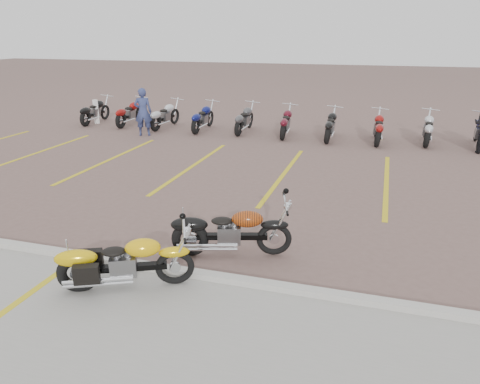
% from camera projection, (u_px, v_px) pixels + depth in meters
% --- Properties ---
extents(ground, '(100.00, 100.00, 0.00)m').
position_uv_depth(ground, '(241.00, 230.00, 9.19)').
color(ground, brown).
rests_on(ground, ground).
extents(curb, '(60.00, 0.18, 0.12)m').
position_uv_depth(curb, '(204.00, 275.00, 7.37)').
color(curb, '#ADAAA3').
rests_on(curb, ground).
extents(parking_stripes, '(38.00, 5.50, 0.01)m').
position_uv_depth(parking_stripes, '(284.00, 174.00, 12.80)').
color(parking_stripes, gold).
rests_on(parking_stripes, ground).
extents(yellow_cruiser, '(1.89, 0.98, 0.84)m').
position_uv_depth(yellow_cruiser, '(123.00, 263.00, 6.99)').
color(yellow_cruiser, black).
rests_on(yellow_cruiser, ground).
extents(flame_cruiser, '(2.02, 0.73, 0.85)m').
position_uv_depth(flame_cruiser, '(229.00, 233.00, 8.03)').
color(flame_cruiser, black).
rests_on(flame_cruiser, ground).
extents(person_a, '(0.75, 0.62, 1.76)m').
position_uv_depth(person_a, '(143.00, 112.00, 17.30)').
color(person_a, navy).
rests_on(person_a, ground).
extents(bollard, '(0.19, 0.19, 1.00)m').
position_uv_depth(bollard, '(96.00, 112.00, 19.71)').
color(bollard, white).
rests_on(bollard, ground).
extents(bg_bike_row, '(22.15, 2.02, 1.10)m').
position_uv_depth(bg_bike_row, '(353.00, 125.00, 16.71)').
color(bg_bike_row, black).
rests_on(bg_bike_row, ground).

